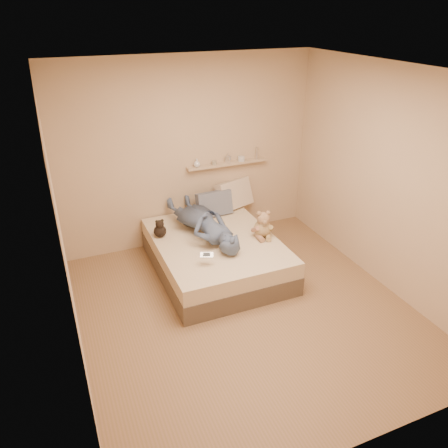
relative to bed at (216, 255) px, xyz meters
name	(u,v)px	position (x,y,z in m)	size (l,w,h in m)	color
room	(249,207)	(0.00, -0.93, 1.08)	(3.80, 3.80, 3.80)	#8A6347
bed	(216,255)	(0.00, 0.00, 0.00)	(1.50, 1.90, 0.45)	brown
game_console	(207,255)	(-0.32, -0.53, 0.36)	(0.16, 0.12, 0.05)	#ABADB2
teddy_bear	(263,226)	(0.58, -0.17, 0.38)	(0.30, 0.30, 0.37)	#A38659
dark_plush	(160,229)	(-0.63, 0.34, 0.33)	(0.16, 0.16, 0.25)	black
pillow_cream	(234,194)	(0.63, 0.83, 0.43)	(0.55, 0.16, 0.40)	#C3B09A
pillow_grey	(214,204)	(0.26, 0.69, 0.40)	(0.50, 0.14, 0.34)	slate
person	(203,222)	(-0.10, 0.19, 0.40)	(0.54, 1.47, 0.35)	#424E69
wall_shelf	(227,164)	(0.55, 0.91, 0.88)	(1.20, 0.12, 0.03)	tan
shelf_bottles	(221,160)	(0.45, 0.91, 0.94)	(1.00, 0.11, 0.18)	silver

